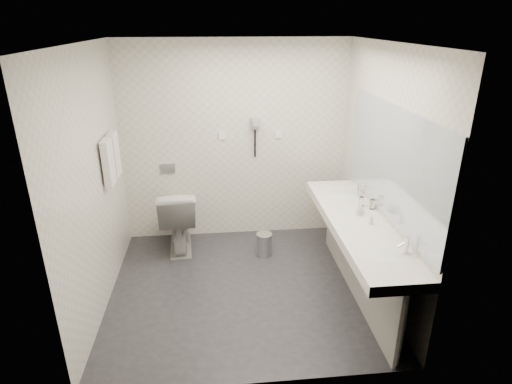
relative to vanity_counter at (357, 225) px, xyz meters
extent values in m
plane|color=#252429|center=(-1.12, 0.20, -0.80)|extent=(2.80, 2.80, 0.00)
plane|color=silver|center=(-1.12, 0.20, 1.70)|extent=(2.80, 2.80, 0.00)
plane|color=beige|center=(-1.12, 1.50, 0.45)|extent=(2.80, 0.00, 2.80)
plane|color=beige|center=(-1.12, -1.10, 0.45)|extent=(2.80, 0.00, 2.80)
plane|color=beige|center=(-2.52, 0.20, 0.45)|extent=(0.00, 2.60, 2.60)
plane|color=beige|center=(0.27, 0.20, 0.45)|extent=(0.00, 2.60, 2.60)
cube|color=silver|center=(0.00, 0.00, 0.00)|extent=(0.55, 2.20, 0.10)
cube|color=gray|center=(0.02, 0.00, -0.42)|extent=(0.03, 2.15, 0.75)
cylinder|color=silver|center=(0.05, -1.04, -0.42)|extent=(0.06, 0.06, 0.75)
cylinder|color=silver|center=(0.05, 1.04, -0.42)|extent=(0.06, 0.06, 0.75)
cube|color=#B2BCC6|center=(0.26, 0.00, 0.65)|extent=(0.02, 2.20, 1.05)
ellipsoid|color=white|center=(0.00, -0.65, 0.04)|extent=(0.40, 0.31, 0.05)
ellipsoid|color=white|center=(0.00, 0.65, 0.04)|extent=(0.40, 0.31, 0.05)
cylinder|color=silver|center=(0.19, -0.65, 0.12)|extent=(0.04, 0.04, 0.15)
cylinder|color=silver|center=(0.19, 0.65, 0.12)|extent=(0.04, 0.04, 0.15)
imported|color=beige|center=(0.05, 0.12, 0.11)|extent=(0.05, 0.05, 0.11)
imported|color=beige|center=(0.08, 0.18, 0.10)|extent=(0.10, 0.10, 0.10)
imported|color=beige|center=(0.10, -0.09, 0.10)|extent=(0.05, 0.05, 0.10)
cylinder|color=silver|center=(0.23, 0.25, 0.10)|extent=(0.07, 0.07, 0.10)
cylinder|color=silver|center=(0.14, 0.34, 0.10)|extent=(0.06, 0.06, 0.10)
imported|color=white|center=(-1.86, 1.17, -0.39)|extent=(0.50, 0.83, 0.81)
cube|color=#B2B5BA|center=(-1.98, 1.49, 0.15)|extent=(0.18, 0.02, 0.12)
cylinder|color=#B2B5BA|center=(-0.82, 0.87, -0.67)|extent=(0.21, 0.21, 0.27)
cylinder|color=#B2B5BA|center=(-0.82, 0.87, -0.52)|extent=(0.19, 0.19, 0.02)
cylinder|color=silver|center=(-2.47, 0.75, 0.75)|extent=(0.02, 0.62, 0.02)
cube|color=silver|center=(-2.46, 0.61, 0.53)|extent=(0.07, 0.24, 0.48)
cube|color=silver|center=(-2.46, 0.89, 0.53)|extent=(0.07, 0.24, 0.48)
cube|color=gray|center=(-0.88, 1.47, 0.70)|extent=(0.10, 0.04, 0.14)
cylinder|color=gray|center=(-0.88, 1.40, 0.73)|extent=(0.08, 0.14, 0.08)
cylinder|color=black|center=(-0.88, 1.46, 0.45)|extent=(0.02, 0.02, 0.35)
cube|color=white|center=(-1.27, 1.49, 0.55)|extent=(0.09, 0.02, 0.09)
cube|color=white|center=(-0.57, 1.49, 0.55)|extent=(0.09, 0.02, 0.09)
camera|label=1|loc=(-1.38, -3.63, 1.89)|focal=29.69mm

